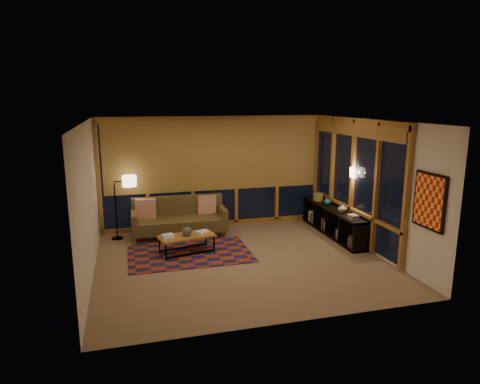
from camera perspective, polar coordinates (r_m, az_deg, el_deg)
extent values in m
cube|color=#7E6951|center=(8.50, 0.10, -9.05)|extent=(5.50, 5.00, 0.01)
cube|color=white|center=(7.92, 0.11, 9.45)|extent=(5.50, 5.00, 0.01)
cube|color=#EEE4D0|center=(10.49, -3.49, 2.71)|extent=(5.50, 0.01, 2.70)
cube|color=#EEE4D0|center=(5.81, 6.64, -5.27)|extent=(5.50, 0.01, 2.70)
cube|color=#EEE4D0|center=(7.86, -19.63, -1.25)|extent=(0.01, 5.00, 2.70)
cube|color=#EEE4D0|center=(9.20, 16.87, 0.84)|extent=(0.01, 5.00, 2.70)
cube|color=maroon|center=(8.87, -6.71, -8.15)|extent=(2.47, 1.65, 0.01)
sphere|color=black|center=(8.78, -7.09, -5.20)|extent=(0.24, 0.24, 0.19)
cylinder|color=olive|center=(10.72, 10.39, -0.64)|extent=(0.31, 0.31, 0.18)
sphere|color=#20756C|center=(10.34, 11.55, -1.28)|extent=(0.17, 0.17, 0.15)
imported|color=tan|center=(9.71, 13.48, -2.09)|extent=(0.23, 0.23, 0.20)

